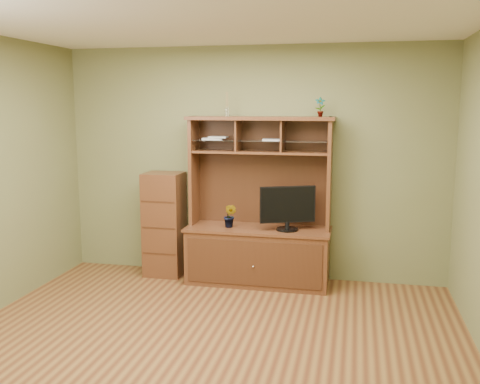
% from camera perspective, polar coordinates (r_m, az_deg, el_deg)
% --- Properties ---
extents(room, '(4.54, 4.04, 2.74)m').
position_cam_1_polar(room, '(4.35, -3.79, 0.26)').
color(room, '#562C18').
rests_on(room, ground).
extents(media_hutch, '(1.66, 0.61, 1.90)m').
position_cam_1_polar(media_hutch, '(6.13, 1.98, -4.93)').
color(media_hutch, '#4A2515').
rests_on(media_hutch, room).
extents(monitor, '(0.60, 0.28, 0.50)m').
position_cam_1_polar(monitor, '(5.92, 5.09, -1.63)').
color(monitor, black).
rests_on(monitor, media_hutch).
extents(orchid_plant, '(0.18, 0.16, 0.27)m').
position_cam_1_polar(orchid_plant, '(6.06, -1.07, -2.56)').
color(orchid_plant, '#2D5D20').
rests_on(orchid_plant, media_hutch).
extents(top_plant, '(0.12, 0.09, 0.21)m').
position_cam_1_polar(top_plant, '(5.94, 8.55, 8.97)').
color(top_plant, '#3B6523').
rests_on(top_plant, media_hutch).
extents(reed_diffuser, '(0.05, 0.05, 0.27)m').
position_cam_1_polar(reed_diffuser, '(6.10, -1.39, 9.08)').
color(reed_diffuser, silver).
rests_on(reed_diffuser, media_hutch).
extents(magazines, '(0.94, 0.20, 0.04)m').
position_cam_1_polar(magazines, '(6.10, -0.71, 5.72)').
color(magazines, silver).
rests_on(magazines, media_hutch).
extents(side_cabinet, '(0.44, 0.40, 1.24)m').
position_cam_1_polar(side_cabinet, '(6.46, -8.06, -3.41)').
color(side_cabinet, '#4A2515').
rests_on(side_cabinet, room).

